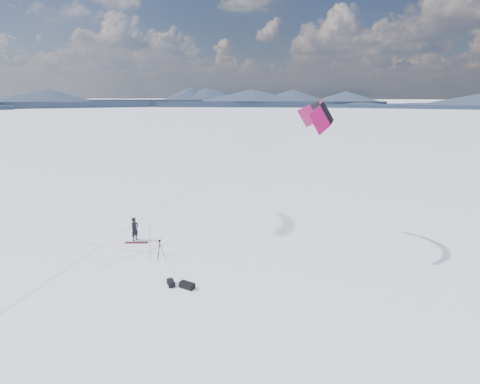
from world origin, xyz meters
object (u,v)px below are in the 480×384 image
at_px(snowboard, 136,243).
at_px(gear_bag_a, 187,285).
at_px(snowkiter, 136,240).
at_px(tripod, 160,247).
at_px(gear_bag_b, 171,283).

distance_m(snowboard, gear_bag_a, 8.04).
bearing_deg(snowkiter, tripod, -112.08).
bearing_deg(tripod, gear_bag_b, -74.91).
bearing_deg(snowkiter, gear_bag_a, -114.86).
relative_size(snowkiter, gear_bag_b, 2.23).
distance_m(snowboard, tripod, 3.80).
bearing_deg(tripod, snowkiter, 120.63).
xyz_separation_m(tripod, gear_bag_a, (3.36, -2.77, -0.69)).
xyz_separation_m(snowboard, tripod, (3.15, -1.95, 0.83)).
height_order(snowkiter, tripod, tripod).
relative_size(snowboard, gear_bag_a, 1.78).
height_order(gear_bag_a, gear_bag_b, gear_bag_a).
relative_size(tripod, gear_bag_b, 1.76).
height_order(snowboard, gear_bag_b, gear_bag_b).
xyz_separation_m(gear_bag_a, gear_bag_b, (-0.98, -0.03, -0.02)).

